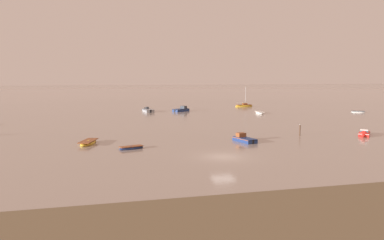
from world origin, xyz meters
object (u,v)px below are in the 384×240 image
object	(u,v)px
rowboat_moored_2	(131,148)
motorboat_moored_2	(183,110)
mooring_post_near	(300,130)
rowboat_moored_5	(259,113)
rowboat_moored_4	(88,143)
sailboat_moored_0	(244,106)
motorboat_moored_3	(364,135)
motorboat_moored_0	(147,111)
rowboat_moored_1	(358,112)
motorboat_moored_1	(242,139)

from	to	relation	value
rowboat_moored_2	motorboat_moored_2	distance (m)	50.85
mooring_post_near	motorboat_moored_2	bearing A→B (deg)	101.19
rowboat_moored_2	rowboat_moored_5	world-z (taller)	rowboat_moored_5
rowboat_moored_4	rowboat_moored_2	bearing A→B (deg)	66.35
sailboat_moored_0	mooring_post_near	xyz separation A→B (m)	(-12.27, -53.47, 0.55)
motorboat_moored_2	sailboat_moored_0	world-z (taller)	sailboat_moored_0
motorboat_moored_3	mooring_post_near	distance (m)	9.41
motorboat_moored_3	mooring_post_near	world-z (taller)	mooring_post_near
rowboat_moored_2	mooring_post_near	bearing A→B (deg)	-8.42
mooring_post_near	rowboat_moored_5	bearing A→B (deg)	76.17
motorboat_moored_2	sailboat_moored_0	xyz separation A→B (m)	(20.84, 10.13, -0.04)
sailboat_moored_0	rowboat_moored_5	world-z (taller)	sailboat_moored_0
motorboat_moored_0	mooring_post_near	bearing A→B (deg)	-166.29
motorboat_moored_0	motorboat_moored_2	xyz separation A→B (m)	(9.11, -1.01, 0.04)
motorboat_moored_3	rowboat_moored_5	distance (m)	35.70
rowboat_moored_1	motorboat_moored_3	distance (m)	40.24
motorboat_moored_1	mooring_post_near	distance (m)	10.62
motorboat_moored_3	motorboat_moored_0	bearing A→B (deg)	-109.05
rowboat_moored_1	mooring_post_near	distance (m)	44.19
rowboat_moored_2	rowboat_moored_5	distance (m)	50.28
motorboat_moored_2	motorboat_moored_3	bearing A→B (deg)	-104.77
rowboat_moored_4	mooring_post_near	bearing A→B (deg)	107.84
rowboat_moored_1	motorboat_moored_3	size ratio (longest dim) A/B	0.88
motorboat_moored_1	mooring_post_near	bearing A→B (deg)	-89.98
sailboat_moored_0	rowboat_moored_5	size ratio (longest dim) A/B	1.39
motorboat_moored_1	motorboat_moored_0	bearing A→B (deg)	-4.96
mooring_post_near	motorboat_moored_0	bearing A→B (deg)	111.73
motorboat_moored_1	motorboat_moored_2	bearing A→B (deg)	-16.06
motorboat_moored_0	mooring_post_near	distance (m)	47.75
rowboat_moored_2	mooring_post_near	xyz separation A→B (m)	(25.47, 4.62, 0.68)
motorboat_moored_3	rowboat_moored_4	size ratio (longest dim) A/B	0.88
rowboat_moored_2	rowboat_moored_1	bearing A→B (deg)	11.51
motorboat_moored_0	rowboat_moored_4	world-z (taller)	motorboat_moored_0
motorboat_moored_2	rowboat_moored_4	xyz separation A→B (m)	(-22.12, -43.34, -0.12)
rowboat_moored_1	motorboat_moored_1	distance (m)	53.80
motorboat_moored_2	rowboat_moored_2	bearing A→B (deg)	-144.95
rowboat_moored_1	rowboat_moored_4	xyz separation A→B (m)	(-63.67, -29.41, 0.04)
rowboat_moored_2	mooring_post_near	world-z (taller)	mooring_post_near
sailboat_moored_0	motorboat_moored_3	bearing A→B (deg)	-96.95
motorboat_moored_0	motorboat_moored_1	size ratio (longest dim) A/B	1.25
motorboat_moored_0	motorboat_moored_1	world-z (taller)	motorboat_moored_0
rowboat_moored_4	rowboat_moored_5	distance (m)	50.81
motorboat_moored_1	rowboat_moored_5	xyz separation A→B (m)	(18.37, 35.38, -0.07)
motorboat_moored_0	rowboat_moored_2	distance (m)	49.59
motorboat_moored_0	rowboat_moored_5	distance (m)	28.22
motorboat_moored_1	rowboat_moored_5	bearing A→B (deg)	-41.35
rowboat_moored_1	motorboat_moored_1	world-z (taller)	motorboat_moored_1
motorboat_moored_3	rowboat_moored_2	bearing A→B (deg)	-45.55
motorboat_moored_1	motorboat_moored_2	distance (m)	45.92
rowboat_moored_2	rowboat_moored_5	size ratio (longest dim) A/B	0.74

